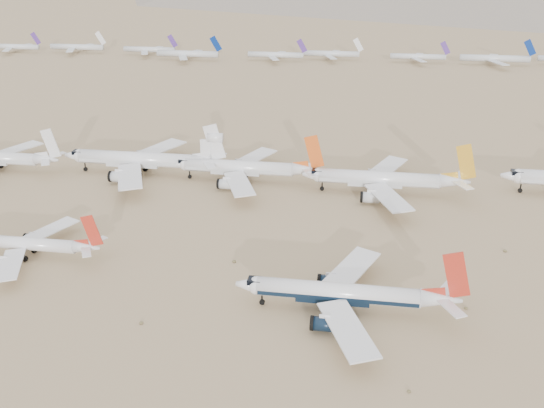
{
  "coord_description": "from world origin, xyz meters",
  "views": [
    {
      "loc": [
        -0.14,
        -116.57,
        73.94
      ],
      "look_at": [
        -24.23,
        36.46,
        7.0
      ],
      "focal_mm": 40.0,
      "sensor_mm": 36.0,
      "label": 1
    }
  ],
  "objects": [
    {
      "name": "ground",
      "position": [
        0.0,
        0.0,
        0.0
      ],
      "size": [
        7000.0,
        7000.0,
        0.0
      ],
      "primitive_type": "plane",
      "color": "#81694B",
      "rests_on": "ground"
    },
    {
      "name": "main_airliner",
      "position": [
        -1.51,
        -3.57,
        4.57
      ],
      "size": [
        47.14,
        46.04,
        16.63
      ],
      "color": "white",
      "rests_on": "ground"
    },
    {
      "name": "second_airliner",
      "position": [
        -81.97,
        9.02,
        3.68
      ],
      "size": [
        37.04,
        36.2,
        13.13
      ],
      "color": "white",
      "rests_on": "ground"
    },
    {
      "name": "row2_gold_tail",
      "position": [
        7.62,
        65.93,
        5.07
      ],
      "size": [
        50.91,
        49.79,
        18.13
      ],
      "color": "white",
      "rests_on": "ground"
    },
    {
      "name": "row2_orange_tail",
      "position": [
        -38.59,
        69.82,
        4.91
      ],
      "size": [
        49.07,
        48.0,
        17.5
      ],
      "color": "white",
      "rests_on": "ground"
    },
    {
      "name": "row2_white_trijet",
      "position": [
        -73.97,
        71.19,
        5.6
      ],
      "size": [
        54.62,
        53.38,
        19.35
      ],
      "color": "white",
      "rests_on": "ground"
    },
    {
      "name": "distant_storage_row",
      "position": [
        -44.34,
        300.79,
        4.41
      ],
      "size": [
        469.57,
        60.36,
        15.08
      ],
      "color": "silver",
      "rests_on": "ground"
    },
    {
      "name": "desert_scrub",
      "position": [
        -26.91,
        -24.06,
        0.28
      ],
      "size": [
        219.83,
        121.67,
        0.63
      ],
      "color": "brown",
      "rests_on": "ground"
    }
  ]
}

